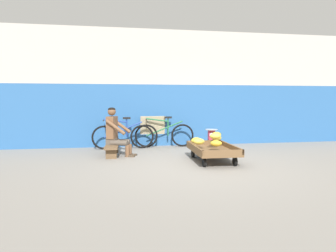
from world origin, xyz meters
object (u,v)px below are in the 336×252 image
(sign_board, at_px, (153,131))
(shopping_bag, at_px, (228,151))
(banana_cart, at_px, (212,150))
(weighing_scale, at_px, (211,135))
(plastic_crate, at_px, (211,147))
(low_bench, at_px, (112,147))
(bicycle_far_left, at_px, (164,134))
(vendor_seated, at_px, (116,132))
(bicycle_near_left, at_px, (123,136))

(sign_board, height_order, shopping_bag, sign_board)
(banana_cart, distance_m, weighing_scale, 1.06)
(plastic_crate, distance_m, weighing_scale, 0.30)
(low_bench, relative_size, shopping_bag, 4.65)
(low_bench, height_order, shopping_bag, low_bench)
(banana_cart, height_order, low_bench, banana_cart)
(low_bench, xyz_separation_m, sign_board, (1.12, 1.33, 0.23))
(weighing_scale, relative_size, shopping_bag, 1.25)
(bicycle_far_left, height_order, shopping_bag, bicycle_far_left)
(bicycle_far_left, xyz_separation_m, sign_board, (-0.30, 0.23, 0.08))
(shopping_bag, bearing_deg, vendor_seated, 167.82)
(bicycle_far_left, bearing_deg, banana_cart, -71.88)
(banana_cart, distance_m, sign_board, 2.60)
(plastic_crate, bearing_deg, weighing_scale, -90.00)
(weighing_scale, relative_size, bicycle_far_left, 0.18)
(low_bench, distance_m, bicycle_near_left, 1.00)
(weighing_scale, distance_m, shopping_bag, 0.67)
(banana_cart, xyz_separation_m, low_bench, (-2.13, 1.05, -0.04))
(low_bench, height_order, bicycle_near_left, bicycle_near_left)
(banana_cart, xyz_separation_m, vendor_seated, (-2.04, 1.02, 0.33))
(vendor_seated, bearing_deg, sign_board, 52.81)
(bicycle_near_left, distance_m, shopping_bag, 2.85)
(weighing_scale, height_order, bicycle_far_left, bicycle_far_left)
(vendor_seated, height_order, weighing_scale, vendor_seated)
(bicycle_far_left, bearing_deg, shopping_bag, -53.80)
(banana_cart, height_order, weighing_scale, weighing_scale)
(weighing_scale, height_order, shopping_bag, weighing_scale)
(low_bench, xyz_separation_m, weighing_scale, (2.42, -0.05, 0.25))
(banana_cart, xyz_separation_m, weighing_scale, (0.29, 1.00, 0.21))
(low_bench, height_order, vendor_seated, vendor_seated)
(banana_cart, relative_size, weighing_scale, 4.87)
(vendor_seated, height_order, plastic_crate, vendor_seated)
(plastic_crate, relative_size, bicycle_far_left, 0.22)
(bicycle_far_left, bearing_deg, weighing_scale, -49.13)
(sign_board, bearing_deg, low_bench, -129.95)
(vendor_seated, bearing_deg, plastic_crate, -0.54)
(low_bench, height_order, plastic_crate, plastic_crate)
(low_bench, bearing_deg, weighing_scale, -1.25)
(banana_cart, xyz_separation_m, shopping_bag, (0.53, 0.47, -0.12))
(weighing_scale, xyz_separation_m, bicycle_far_left, (-1.00, 1.15, -0.10))
(sign_board, bearing_deg, banana_cart, -67.05)
(vendor_seated, height_order, sign_board, vendor_seated)
(low_bench, bearing_deg, sign_board, 50.05)
(vendor_seated, distance_m, shopping_bag, 2.67)
(low_bench, distance_m, weighing_scale, 2.43)
(sign_board, bearing_deg, weighing_scale, -46.74)
(bicycle_near_left, bearing_deg, sign_board, 24.10)
(bicycle_near_left, bearing_deg, low_bench, -105.86)
(low_bench, bearing_deg, vendor_seated, -19.63)
(low_bench, bearing_deg, banana_cart, -26.32)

